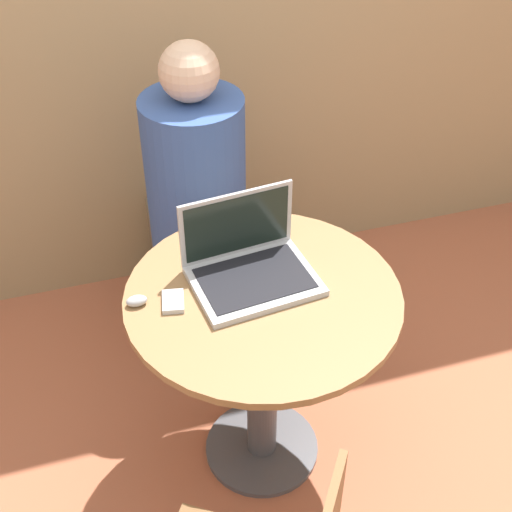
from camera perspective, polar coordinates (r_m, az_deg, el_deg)
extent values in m
plane|color=#B26042|center=(2.58, 0.46, -15.16)|extent=(12.00, 12.00, 0.00)
cylinder|color=#4C4C51|center=(2.57, 0.47, -15.03)|extent=(0.39, 0.39, 0.02)
cylinder|color=#4C4C51|center=(2.29, 0.51, -9.86)|extent=(0.10, 0.10, 0.69)
cylinder|color=olive|center=(2.04, 0.57, -3.28)|extent=(0.80, 0.80, 0.02)
cube|color=#B7B7BC|center=(2.05, -0.14, -2.02)|extent=(0.38, 0.30, 0.02)
cube|color=black|center=(2.04, -0.14, -1.77)|extent=(0.33, 0.24, 0.00)
cube|color=#B7B7BC|center=(2.07, -1.57, 2.62)|extent=(0.35, 0.05, 0.21)
cube|color=black|center=(2.07, -1.51, 2.52)|extent=(0.32, 0.04, 0.19)
cube|color=silver|center=(2.00, -6.65, -3.64)|extent=(0.08, 0.10, 0.02)
ellipsoid|color=#B2B2B7|center=(2.01, -9.53, -3.56)|extent=(0.06, 0.04, 0.03)
cube|color=brown|center=(2.91, -4.69, -1.09)|extent=(0.37, 0.51, 0.43)
cylinder|color=#38569E|center=(2.51, -4.84, 6.19)|extent=(0.35, 0.35, 0.60)
sphere|color=beige|center=(2.31, -5.39, 14.50)|extent=(0.20, 0.20, 0.20)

